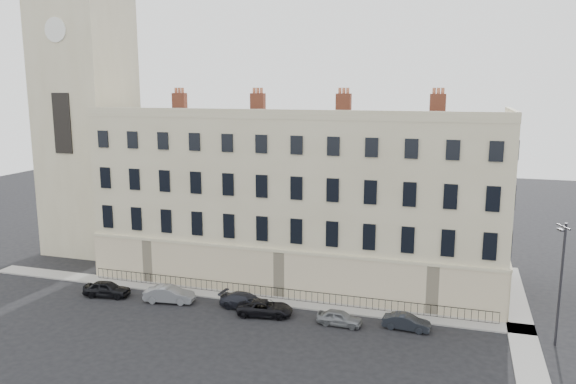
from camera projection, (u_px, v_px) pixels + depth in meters
name	position (u px, v px, depth m)	size (l,w,h in m)	color
ground	(333.00, 336.00, 40.23)	(160.00, 160.00, 0.00)	black
terrace	(300.00, 198.00, 51.82)	(36.22, 12.22, 17.00)	#C0B48E
church_tower	(85.00, 76.00, 58.68)	(8.00, 8.13, 44.00)	#C0B48E
pavement_terrace	(231.00, 295.00, 47.83)	(48.00, 2.00, 0.12)	gray
pavement_east_return	(518.00, 314.00, 43.94)	(2.00, 24.00, 0.12)	gray
railings	(277.00, 293.00, 46.95)	(35.00, 0.04, 0.96)	black
car_a	(107.00, 289.00, 47.67)	(1.59, 3.95, 1.35)	black
car_b	(169.00, 294.00, 46.38)	(1.44, 4.13, 1.36)	slate
car_c	(246.00, 301.00, 45.07)	(1.74, 4.28, 1.24)	black
car_d	(265.00, 308.00, 43.71)	(2.00, 4.35, 1.21)	black
car_e	(340.00, 318.00, 41.91)	(1.37, 3.40, 1.16)	slate
car_f	(407.00, 322.00, 41.16)	(1.21, 3.47, 1.14)	black
streetlamp	(561.00, 279.00, 37.78)	(0.82, 1.79, 8.68)	#302F34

